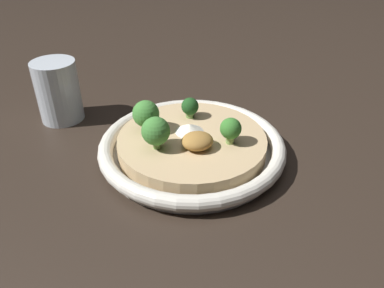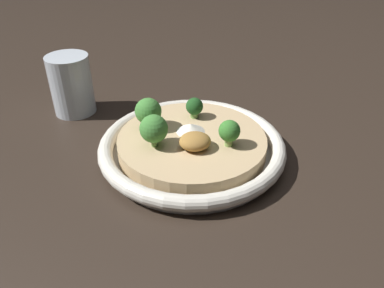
{
  "view_description": "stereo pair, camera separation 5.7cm",
  "coord_description": "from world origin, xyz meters",
  "px_view_note": "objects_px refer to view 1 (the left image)",
  "views": [
    {
      "loc": [
        0.12,
        0.46,
        0.33
      ],
      "look_at": [
        0.0,
        0.0,
        0.02
      ],
      "focal_mm": 35.0,
      "sensor_mm": 36.0,
      "label": 1
    },
    {
      "loc": [
        0.06,
        0.47,
        0.33
      ],
      "look_at": [
        0.0,
        0.0,
        0.02
      ],
      "focal_mm": 35.0,
      "sensor_mm": 36.0,
      "label": 2
    }
  ],
  "objects_px": {
    "risotto_bowl": "(192,146)",
    "broccoli_right": "(156,131)",
    "broccoli_front_right": "(146,114)",
    "broccoli_front": "(190,107)",
    "broccoli_left": "(231,129)",
    "drinking_glass": "(58,91)"
  },
  "relations": [
    {
      "from": "risotto_bowl",
      "to": "broccoli_left",
      "type": "xyz_separation_m",
      "value": [
        -0.05,
        0.03,
        0.04
      ]
    },
    {
      "from": "broccoli_left",
      "to": "broccoli_front",
      "type": "relative_size",
      "value": 1.18
    },
    {
      "from": "broccoli_front_right",
      "to": "broccoli_front",
      "type": "relative_size",
      "value": 1.45
    },
    {
      "from": "broccoli_front_right",
      "to": "broccoli_right",
      "type": "distance_m",
      "value": 0.05
    },
    {
      "from": "broccoli_front_right",
      "to": "broccoli_right",
      "type": "bearing_deg",
      "value": 96.19
    },
    {
      "from": "broccoli_left",
      "to": "broccoli_front_right",
      "type": "bearing_deg",
      "value": -30.71
    },
    {
      "from": "broccoli_front_right",
      "to": "broccoli_right",
      "type": "height_order",
      "value": "same"
    },
    {
      "from": "risotto_bowl",
      "to": "broccoli_front",
      "type": "bearing_deg",
      "value": -101.56
    },
    {
      "from": "broccoli_left",
      "to": "broccoli_right",
      "type": "xyz_separation_m",
      "value": [
        0.11,
        -0.01,
        0.0
      ]
    },
    {
      "from": "risotto_bowl",
      "to": "broccoli_right",
      "type": "xyz_separation_m",
      "value": [
        0.06,
        0.02,
        0.04
      ]
    },
    {
      "from": "risotto_bowl",
      "to": "broccoli_front_right",
      "type": "relative_size",
      "value": 5.78
    },
    {
      "from": "broccoli_right",
      "to": "broccoli_left",
      "type": "bearing_deg",
      "value": 172.84
    },
    {
      "from": "broccoli_front",
      "to": "drinking_glass",
      "type": "relative_size",
      "value": 0.31
    },
    {
      "from": "broccoli_left",
      "to": "drinking_glass",
      "type": "relative_size",
      "value": 0.37
    },
    {
      "from": "broccoli_front_right",
      "to": "drinking_glass",
      "type": "height_order",
      "value": "drinking_glass"
    },
    {
      "from": "broccoli_left",
      "to": "drinking_glass",
      "type": "height_order",
      "value": "drinking_glass"
    },
    {
      "from": "broccoli_front",
      "to": "broccoli_right",
      "type": "bearing_deg",
      "value": 48.03
    },
    {
      "from": "broccoli_front",
      "to": "drinking_glass",
      "type": "height_order",
      "value": "drinking_glass"
    },
    {
      "from": "risotto_bowl",
      "to": "broccoli_right",
      "type": "relative_size",
      "value": 5.81
    },
    {
      "from": "broccoli_left",
      "to": "broccoli_front_right",
      "type": "relative_size",
      "value": 0.81
    },
    {
      "from": "broccoli_front_right",
      "to": "broccoli_front",
      "type": "distance_m",
      "value": 0.08
    },
    {
      "from": "risotto_bowl",
      "to": "broccoli_left",
      "type": "height_order",
      "value": "broccoli_left"
    }
  ]
}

